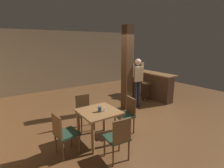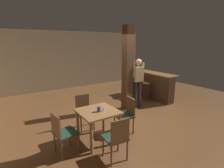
% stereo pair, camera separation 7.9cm
% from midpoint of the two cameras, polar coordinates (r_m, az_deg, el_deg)
% --- Properties ---
extents(ground_plane, '(10.80, 10.80, 0.00)m').
position_cam_midpoint_polar(ground_plane, '(5.62, 6.42, -10.31)').
color(ground_plane, brown).
extents(wall_back, '(8.00, 0.10, 2.80)m').
position_cam_midpoint_polar(wall_back, '(9.10, -11.91, 7.72)').
color(wall_back, '#756047').
rests_on(wall_back, ground_plane).
extents(pillar, '(0.28, 0.28, 2.80)m').
position_cam_midpoint_polar(pillar, '(5.86, 5.47, 4.98)').
color(pillar, '#422816').
rests_on(pillar, ground_plane).
extents(dining_table, '(0.85, 0.85, 0.75)m').
position_cam_midpoint_polar(dining_table, '(4.05, -4.04, -10.56)').
color(dining_table, brown).
rests_on(dining_table, ground_plane).
extents(chair_west, '(0.47, 0.47, 0.89)m').
position_cam_midpoint_polar(chair_west, '(3.75, -15.44, -14.78)').
color(chair_west, '#1E3828').
rests_on(chair_west, ground_plane).
extents(chair_north, '(0.46, 0.46, 0.89)m').
position_cam_midpoint_polar(chair_north, '(4.74, -8.65, -8.32)').
color(chair_north, '#1E3828').
rests_on(chair_north, ground_plane).
extents(chair_south, '(0.45, 0.45, 0.89)m').
position_cam_midpoint_polar(chair_south, '(3.46, 2.31, -16.83)').
color(chair_south, '#1E3828').
rests_on(chair_south, ground_plane).
extents(chair_east, '(0.47, 0.47, 0.89)m').
position_cam_midpoint_polar(chair_east, '(4.50, 5.28, -9.43)').
color(chair_east, '#1E3828').
rests_on(chair_east, ground_plane).
extents(napkin_cup, '(0.08, 0.08, 0.12)m').
position_cam_midpoint_polar(napkin_cup, '(3.92, -3.75, -8.19)').
color(napkin_cup, '#33475B').
rests_on(napkin_cup, dining_table).
extents(salt_shaker, '(0.03, 0.03, 0.10)m').
position_cam_midpoint_polar(salt_shaker, '(3.94, -2.20, -8.20)').
color(salt_shaker, silver).
rests_on(salt_shaker, dining_table).
extents(standing_person, '(0.47, 0.24, 1.72)m').
position_cam_midpoint_polar(standing_person, '(6.07, 8.82, 1.36)').
color(standing_person, tan).
rests_on(standing_person, ground_plane).
extents(bar_counter, '(0.56, 2.05, 1.06)m').
position_cam_midpoint_polar(bar_counter, '(7.41, 13.01, -0.33)').
color(bar_counter, brown).
rests_on(bar_counter, ground_plane).
extents(bar_stool_near, '(0.33, 0.33, 0.74)m').
position_cam_midpoint_polar(bar_stool_near, '(6.93, 11.59, -1.08)').
color(bar_stool_near, '#4C3319').
rests_on(bar_stool_near, ground_plane).
extents(bar_stool_mid, '(0.33, 0.33, 0.76)m').
position_cam_midpoint_polar(bar_stool_mid, '(7.45, 7.63, 0.14)').
color(bar_stool_mid, '#4C3319').
rests_on(bar_stool_mid, ground_plane).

